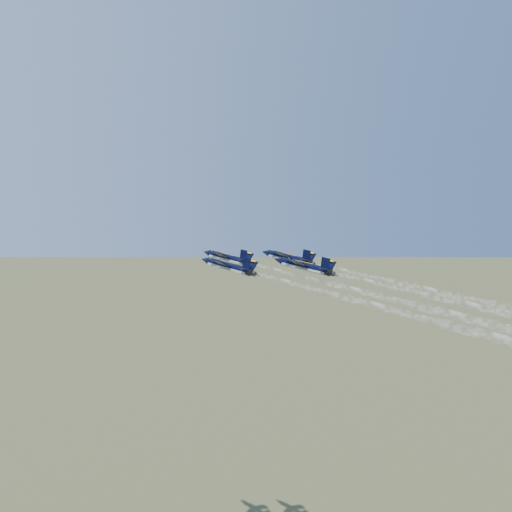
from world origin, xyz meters
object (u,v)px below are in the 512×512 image
jet_left (228,266)px  jet_slot (304,266)px  jet_right (288,258)px  jet_lead (227,258)px

jet_left → jet_slot: size_ratio=1.00×
jet_right → jet_left: bearing=-178.3°
jet_lead → jet_slot: bearing=-89.3°
jet_slot → jet_right: bearing=51.9°
jet_left → jet_slot: bearing=-46.8°
jet_lead → jet_left: (-6.97, -12.54, 0.00)m
jet_lead → jet_right: same height
jet_lead → jet_right: 13.42m
jet_lead → jet_right: bearing=-47.0°
jet_right → jet_slot: same height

